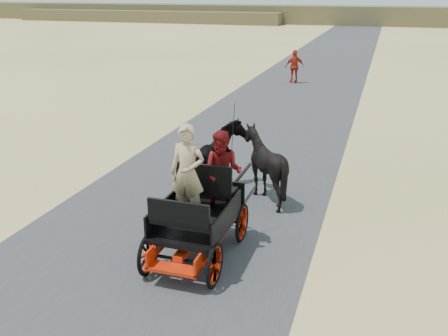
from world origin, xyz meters
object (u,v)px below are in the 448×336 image
(horse_right, at_px, (264,165))
(carriage, at_px, (198,238))
(pedestrian, at_px, (295,67))
(horse_left, at_px, (220,160))

(horse_right, bearing_deg, carriage, 79.61)
(horse_right, distance_m, pedestrian, 15.63)
(horse_left, height_order, horse_right, horse_right)
(carriage, relative_size, pedestrian, 1.39)
(horse_left, height_order, pedestrian, pedestrian)
(carriage, relative_size, horse_right, 1.41)
(horse_left, bearing_deg, carriage, 100.39)
(carriage, height_order, horse_right, horse_right)
(carriage, distance_m, horse_left, 3.09)
(horse_right, relative_size, pedestrian, 0.98)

